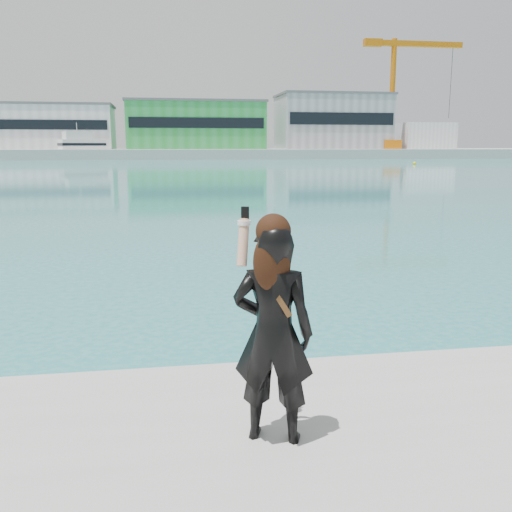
% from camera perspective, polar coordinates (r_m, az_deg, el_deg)
% --- Properties ---
extents(far_quay, '(320.00, 40.00, 2.00)m').
position_cam_1_polar(far_quay, '(134.00, -9.57, 10.09)').
color(far_quay, '#9E9E99').
rests_on(far_quay, ground).
extents(warehouse_white, '(24.48, 15.35, 9.50)m').
position_cam_1_polar(warehouse_white, '(133.85, -19.32, 12.10)').
color(warehouse_white, silver).
rests_on(warehouse_white, far_quay).
extents(warehouse_green, '(30.60, 16.36, 10.50)m').
position_cam_1_polar(warehouse_green, '(132.28, -6.11, 12.88)').
color(warehouse_green, green).
rests_on(warehouse_green, far_quay).
extents(warehouse_grey_right, '(25.50, 15.35, 12.50)m').
position_cam_1_polar(warehouse_grey_right, '(137.99, 7.64, 13.18)').
color(warehouse_grey_right, gray).
rests_on(warehouse_grey_right, far_quay).
extents(ancillary_shed, '(12.00, 10.00, 6.00)m').
position_cam_1_polar(ancillary_shed, '(144.01, 16.41, 11.44)').
color(ancillary_shed, silver).
rests_on(ancillary_shed, far_quay).
extents(dock_crane, '(23.00, 4.00, 24.00)m').
position_cam_1_polar(dock_crane, '(137.29, 13.96, 15.82)').
color(dock_crane, orange).
rests_on(dock_crane, far_quay).
extents(flagpole_right, '(1.28, 0.16, 8.00)m').
position_cam_1_polar(flagpole_right, '(126.97, 0.62, 12.69)').
color(flagpole_right, silver).
rests_on(flagpole_right, far_quay).
extents(motor_yacht, '(15.77, 10.21, 7.17)m').
position_cam_1_polar(motor_yacht, '(120.63, -16.79, 10.17)').
color(motor_yacht, silver).
rests_on(motor_yacht, ground).
extents(buoy_near, '(0.50, 0.50, 0.50)m').
position_cam_1_polar(buoy_near, '(89.57, 15.56, 8.82)').
color(buoy_near, yellow).
rests_on(buoy_near, ground).
extents(woman, '(0.63, 0.52, 1.58)m').
position_cam_1_polar(woman, '(3.83, 1.70, -7.11)').
color(woman, black).
rests_on(woman, near_quay).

